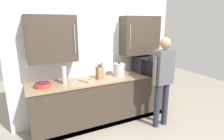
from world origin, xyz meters
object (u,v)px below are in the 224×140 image
Objects in this scene: microwave_oven at (146,64)px; person_figure at (163,75)px; stock_pot at (119,70)px; thermos_flask at (64,75)px; fruit_bowl at (43,85)px; wooden_spoon at (86,80)px; knife_block at (100,73)px.

person_figure reaches higher than microwave_oven.
stock_pot is 1.08m from thermos_flask.
thermos_flask is (0.36, 0.03, 0.11)m from fruit_bowl.
microwave_oven is at bearing 1.76° from wooden_spoon.
knife_block is (-0.42, -0.02, -0.01)m from stock_pot.
wooden_spoon is 0.90× the size of fruit_bowl.
person_figure is at bearing -98.89° from microwave_oven.
knife_block is (0.66, -0.02, -0.04)m from thermos_flask.
knife_block reaches higher than wooden_spoon.
microwave_oven is at bearing 81.11° from person_figure.
thermos_flask is at bearing 4.23° from fruit_bowl.
wooden_spoon is 0.29m from knife_block.
fruit_bowl is 0.16× the size of person_figure.
microwave_oven is 2.35× the size of thermos_flask.
microwave_oven is 2.30× the size of knife_block.
fruit_bowl is (-1.44, -0.03, -0.08)m from stock_pot.
thermos_flask is 0.66m from knife_block.
thermos_flask is at bearing 158.91° from person_figure.
knife_block is 0.19× the size of person_figure.
knife_block is at bearing -177.65° from stock_pot.
microwave_oven is 0.68m from stock_pot.
fruit_bowl is (-2.12, -0.06, -0.13)m from microwave_oven.
person_figure is (0.99, -0.62, -0.02)m from knife_block.
knife_block is (1.02, 0.01, 0.08)m from fruit_bowl.
knife_block is at bearing 148.06° from person_figure.
person_figure is (-0.10, -0.67, -0.07)m from microwave_oven.
knife_block is at bearing -177.50° from microwave_oven.
knife_block is at bearing -1.34° from wooden_spoon.
microwave_oven is at bearing 1.51° from fruit_bowl.
stock_pot is 0.69m from wooden_spoon.
thermos_flask reaches higher than stock_pot.
thermos_flask is (-0.39, 0.01, 0.15)m from wooden_spoon.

